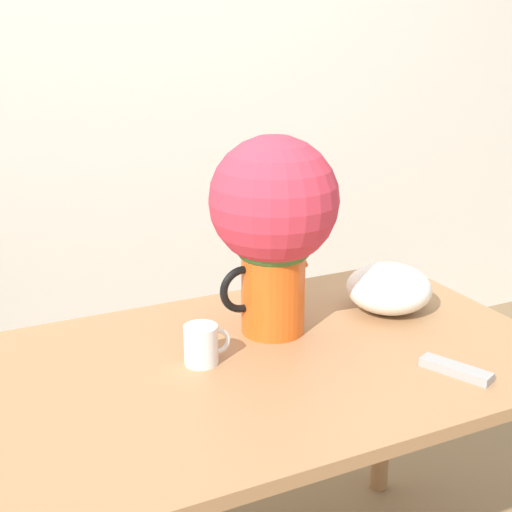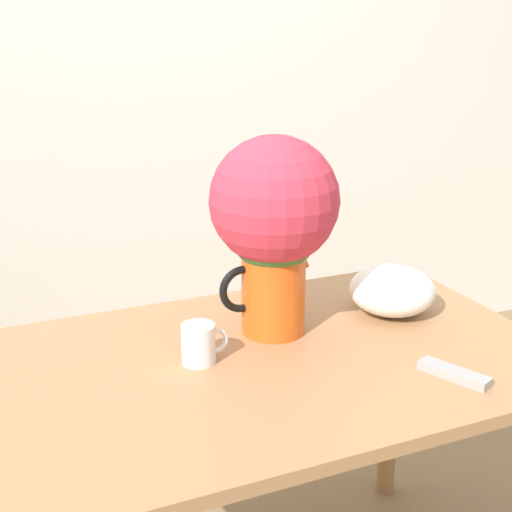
% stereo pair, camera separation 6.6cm
% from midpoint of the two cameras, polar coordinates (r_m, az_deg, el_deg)
% --- Properties ---
extents(wall_back, '(8.00, 0.05, 2.60)m').
position_cam_midpoint_polar(wall_back, '(2.87, -11.26, 13.70)').
color(wall_back, silver).
rests_on(wall_back, ground_plane).
extents(table, '(1.37, 0.83, 0.79)m').
position_cam_midpoint_polar(table, '(1.70, -0.70, -11.53)').
color(table, '#A3754C').
rests_on(table, ground_plane).
extents(flower_vase, '(0.31, 0.31, 0.49)m').
position_cam_midpoint_polar(flower_vase, '(1.68, 0.29, 3.11)').
color(flower_vase, '#E05619').
rests_on(flower_vase, table).
extents(coffee_mug, '(0.11, 0.08, 0.09)m').
position_cam_midpoint_polar(coffee_mug, '(1.61, -5.51, -7.07)').
color(coffee_mug, white).
rests_on(coffee_mug, table).
extents(white_bowl, '(0.22, 0.22, 0.13)m').
position_cam_midpoint_polar(white_bowl, '(1.91, 9.61, -2.56)').
color(white_bowl, white).
rests_on(white_bowl, table).
extents(remote_control, '(0.10, 0.16, 0.02)m').
position_cam_midpoint_polar(remote_control, '(1.63, 14.57, -8.80)').
color(remote_control, '#999999').
rests_on(remote_control, table).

